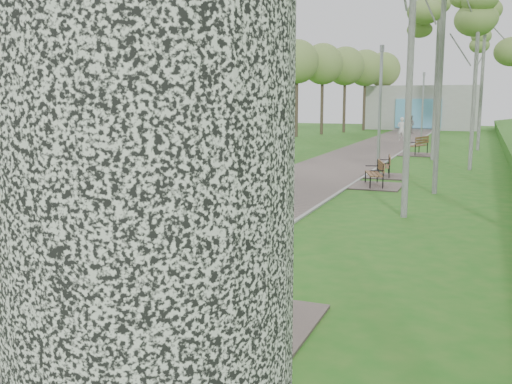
# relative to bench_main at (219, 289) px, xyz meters

# --- Properties ---
(ground) EXTENTS (120.00, 120.00, 0.00)m
(ground) POSITION_rel_bench_main_xyz_m (-0.99, -1.25, -0.50)
(ground) COLOR #216518
(ground) RESTS_ON ground
(walkway) EXTENTS (3.50, 67.00, 0.04)m
(walkway) POSITION_rel_bench_main_xyz_m (-2.74, 20.25, -0.48)
(walkway) COLOR #6B5D57
(walkway) RESTS_ON ground
(kerb) EXTENTS (0.10, 67.00, 0.05)m
(kerb) POSITION_rel_bench_main_xyz_m (-0.99, 20.25, -0.47)
(kerb) COLOR #999993
(kerb) RESTS_ON ground
(building_north) EXTENTS (10.00, 5.20, 4.00)m
(building_north) POSITION_rel_bench_main_xyz_m (-2.49, 49.72, 1.50)
(building_north) COLOR #9E9E99
(building_north) RESTS_ON ground
(bench_main) EXTENTS (2.02, 2.25, 1.76)m
(bench_main) POSITION_rel_bench_main_xyz_m (0.00, 0.00, 0.00)
(bench_main) COLOR #6B5D57
(bench_main) RESTS_ON ground
(bench_second) EXTENTS (1.56, 1.73, 0.96)m
(bench_second) POSITION_rel_bench_main_xyz_m (-0.34, 14.81, -0.33)
(bench_second) COLOR #6B5D57
(bench_second) RESTS_ON ground
(bench_third) EXTENTS (1.68, 1.86, 1.03)m
(bench_third) POSITION_rel_bench_main_xyz_m (-0.25, 12.27, -0.31)
(bench_third) COLOR #6B5D57
(bench_third) RESTS_ON ground
(bench_far) EXTENTS (1.91, 2.12, 1.17)m
(bench_far) POSITION_rel_bench_main_xyz_m (-0.08, 23.62, -0.28)
(bench_far) COLOR #6B5D57
(bench_far) RESTS_ON ground
(lamp_post_near) EXTENTS (0.22, 0.22, 5.63)m
(lamp_post_near) POSITION_rel_bench_main_xyz_m (-0.91, 4.41, 2.13)
(lamp_post_near) COLOR gray
(lamp_post_near) RESTS_ON ground
(lamp_post_second) EXTENTS (0.18, 0.18, 4.67)m
(lamp_post_second) POSITION_rel_bench_main_xyz_m (-0.55, 14.73, 1.68)
(lamp_post_second) COLOR gray
(lamp_post_second) RESTS_ON ground
(lamp_post_third) EXTENTS (0.17, 0.17, 4.41)m
(lamp_post_third) POSITION_rel_bench_main_xyz_m (-0.58, 30.70, 1.56)
(lamp_post_third) COLOR gray
(lamp_post_third) RESTS_ON ground
(pedestrian_near) EXTENTS (0.61, 0.42, 1.61)m
(pedestrian_near) POSITION_rel_bench_main_xyz_m (-2.07, 32.93, 0.31)
(pedestrian_near) COLOR silver
(pedestrian_near) RESTS_ON ground
(pedestrian_far) EXTENTS (0.88, 0.77, 1.51)m
(pedestrian_far) POSITION_rel_bench_main_xyz_m (-2.50, 41.61, 0.25)
(pedestrian_far) COLOR gray
(pedestrian_far) RESTS_ON ground
(birch_mid_c) EXTENTS (2.49, 2.49, 7.16)m
(birch_mid_c) POSITION_rel_bench_main_xyz_m (2.54, 18.05, 5.12)
(birch_mid_c) COLOR silver
(birch_mid_c) RESTS_ON ground
(birch_distant_a) EXTENTS (2.43, 2.43, 9.16)m
(birch_distant_a) POSITION_rel_bench_main_xyz_m (2.24, 38.18, 6.69)
(birch_distant_a) COLOR silver
(birch_distant_a) RESTS_ON ground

